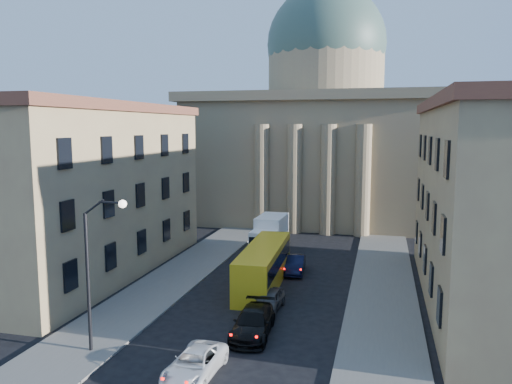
# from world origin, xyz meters

# --- Properties ---
(sidewalk_left) EXTENTS (5.00, 60.00, 0.15)m
(sidewalk_left) POSITION_xyz_m (-8.50, 18.00, 0.07)
(sidewalk_left) COLOR #605D58
(sidewalk_left) RESTS_ON ground
(sidewalk_right) EXTENTS (5.00, 60.00, 0.15)m
(sidewalk_right) POSITION_xyz_m (8.50, 18.00, 0.07)
(sidewalk_right) COLOR #605D58
(sidewalk_right) RESTS_ON ground
(church) EXTENTS (68.02, 28.76, 36.60)m
(church) POSITION_xyz_m (0.00, 55.47, 11.88)
(church) COLOR #886E54
(church) RESTS_ON ground
(building_left) EXTENTS (11.60, 26.60, 14.70)m
(building_left) POSITION_xyz_m (-17.00, 22.00, 7.42)
(building_left) COLOR tan
(building_left) RESTS_ON ground
(building_right) EXTENTS (11.60, 26.60, 14.70)m
(building_right) POSITION_xyz_m (17.00, 22.00, 7.42)
(building_right) COLOR tan
(building_right) RESTS_ON ground
(street_lamp) EXTENTS (2.62, 0.44, 8.83)m
(street_lamp) POSITION_xyz_m (-6.97, 8.00, 5.29)
(street_lamp) COLOR black
(street_lamp) RESTS_ON ground
(car_left_mid) EXTENTS (2.41, 4.89, 1.34)m
(car_left_mid) POSITION_xyz_m (-0.80, 6.89, 0.67)
(car_left_mid) COLOR white
(car_left_mid) RESTS_ON ground
(car_right_mid) EXTENTS (2.57, 5.59, 1.59)m
(car_right_mid) POSITION_xyz_m (0.80, 12.56, 0.79)
(car_right_mid) COLOR black
(car_right_mid) RESTS_ON ground
(car_right_far) EXTENTS (1.82, 4.28, 1.44)m
(car_right_far) POSITION_xyz_m (0.80, 16.82, 0.72)
(car_right_far) COLOR #434347
(car_right_far) RESTS_ON ground
(car_right_distant) EXTENTS (1.95, 4.62, 1.48)m
(car_right_distant) POSITION_xyz_m (1.03, 26.26, 0.74)
(car_right_distant) COLOR black
(car_right_distant) RESTS_ON ground
(city_bus) EXTENTS (3.18, 11.63, 3.25)m
(city_bus) POSITION_xyz_m (-0.80, 22.07, 1.75)
(city_bus) COLOR gold
(city_bus) RESTS_ON ground
(box_truck) EXTENTS (2.73, 6.61, 3.60)m
(box_truck) POSITION_xyz_m (-2.74, 32.72, 1.70)
(box_truck) COLOR white
(box_truck) RESTS_ON ground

